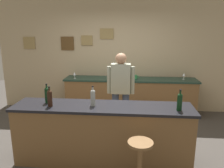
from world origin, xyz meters
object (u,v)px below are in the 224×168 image
Objects in this scene: wine_bottle_d at (180,101)px; coffee_mug at (136,77)px; bar_stool at (140,158)px; wine_glass_b at (115,73)px; wine_bottle_b at (50,98)px; wine_bottle_a at (47,94)px; bartender at (121,89)px; wine_glass_c at (184,75)px; wine_glass_a at (74,74)px; wine_bottle_c at (93,97)px.

coffee_mug is at bearing 105.34° from wine_bottle_d.
bar_stool is 2.84m from wine_glass_b.
wine_glass_b is (-0.52, 2.74, 0.55)m from bar_stool.
wine_bottle_b is 1.97× the size of wine_glass_b.
wine_bottle_a reaches higher than coffee_mug.
wine_bottle_d is 1.97× the size of wine_glass_b.
bartender is 1.64m from bar_stool.
wine_bottle_a is 0.19m from wine_bottle_b.
bartender is at bearing -141.12° from wine_glass_c.
bartender is at bearing 38.19° from wine_bottle_a.
bar_stool is at bearing -79.19° from wine_glass_b.
bartender is at bearing 102.00° from bar_stool.
wine_bottle_b is at bearing -57.21° from wine_bottle_a.
wine_bottle_d reaches higher than coffee_mug.
wine_bottle_b is at bearing -121.40° from coffee_mug.
bar_stool is 2.22× the size of wine_bottle_b.
wine_glass_c is at bearing 38.58° from wine_bottle_a.
wine_glass_a and wine_glass_c have the same top height.
wine_glass_a is (-0.16, 2.05, -0.05)m from wine_bottle_b.
wine_bottle_a reaches higher than bar_stool.
wine_bottle_a reaches higher than wine_glass_b.
wine_bottle_a and wine_bottle_b have the same top height.
coffee_mug is (-0.58, 2.12, -0.11)m from wine_bottle_d.
wine_bottle_c is 1.25m from wine_bottle_d.
bartender reaches higher than wine_bottle_c.
wine_bottle_a is 1.00× the size of wine_bottle_c.
wine_bottle_d is (1.25, -0.09, 0.00)m from wine_bottle_c.
wine_glass_a reaches higher than coffee_mug.
wine_bottle_c is 1.97× the size of wine_glass_b.
wine_glass_c is (2.58, 0.12, 0.00)m from wine_glass_a.
coffee_mug is (1.46, 0.07, -0.06)m from wine_glass_a.
wine_bottle_a reaches higher than wine_glass_c.
wine_bottle_b is 3.25m from wine_glass_c.
wine_bottle_c reaches higher than wine_glass_a.
wine_glass_a is (-1.16, 1.02, 0.07)m from bartender.
wine_bottle_b is at bearing -109.83° from wine_glass_b.
coffee_mug is (1.40, 1.96, -0.11)m from wine_bottle_a.
wine_glass_b is (0.90, 2.06, -0.05)m from wine_bottle_a.
wine_glass_a is 1.00× the size of wine_glass_c.
bartender is 1.55m from wine_glass_a.
wine_glass_c is at bearing 49.34° from wine_bottle_c.
wine_glass_a reaches higher than bar_stool.
bartender is 12.96× the size of coffee_mug.
wine_bottle_b reaches higher than wine_glass_b.
coffee_mug is at bearing 2.93° from wine_glass_a.
wine_bottle_d is 2.45× the size of coffee_mug.
wine_glass_a is at bearing 91.84° from wine_bottle_a.
wine_bottle_d is at bearing -4.55° from wine_bottle_a.
wine_glass_a is at bearing -177.27° from wine_glass_c.
wine_bottle_a is at bearing -141.42° from wine_glass_c.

